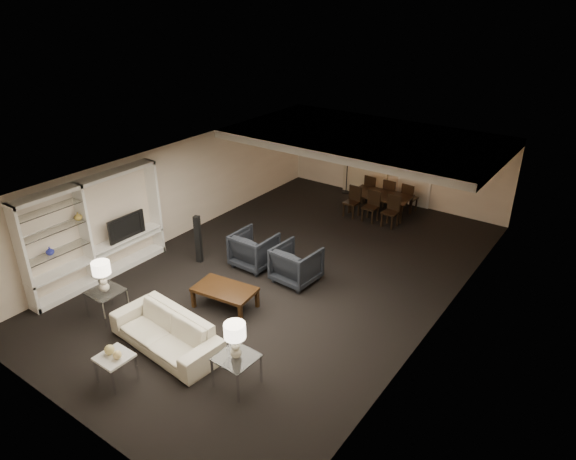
% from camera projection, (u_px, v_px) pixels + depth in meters
% --- Properties ---
extents(floor, '(11.00, 11.00, 0.00)m').
position_uv_depth(floor, '(288.00, 273.00, 11.88)').
color(floor, black).
rests_on(floor, ground).
extents(ceiling, '(7.00, 11.00, 0.02)m').
position_uv_depth(ceiling, '(288.00, 170.00, 10.79)').
color(ceiling, silver).
rests_on(ceiling, ground).
extents(wall_back, '(7.00, 0.02, 2.50)m').
position_uv_depth(wall_back, '(395.00, 161.00, 15.36)').
color(wall_back, beige).
rests_on(wall_back, ground).
extents(wall_front, '(7.00, 0.02, 2.50)m').
position_uv_depth(wall_front, '(64.00, 357.00, 7.31)').
color(wall_front, beige).
rests_on(wall_front, ground).
extents(wall_left, '(0.02, 11.00, 2.50)m').
position_uv_depth(wall_left, '(177.00, 190.00, 13.17)').
color(wall_left, beige).
rests_on(wall_left, ground).
extents(wall_right, '(0.02, 11.00, 2.50)m').
position_uv_depth(wall_right, '(441.00, 270.00, 9.50)').
color(wall_right, beige).
rests_on(wall_right, ground).
extents(ceiling_soffit, '(7.00, 4.00, 0.20)m').
position_uv_depth(ceiling_soffit, '(366.00, 138.00, 13.40)').
color(ceiling_soffit, silver).
rests_on(ceiling_soffit, ceiling).
extents(curtains, '(1.50, 0.12, 2.40)m').
position_uv_depth(curtains, '(367.00, 158.00, 15.80)').
color(curtains, beige).
rests_on(curtains, wall_back).
extents(door, '(0.90, 0.05, 2.10)m').
position_uv_depth(door, '(416.00, 172.00, 15.06)').
color(door, silver).
rests_on(door, wall_back).
extents(painting, '(0.95, 0.04, 0.65)m').
position_uv_depth(painting, '(465.00, 165.00, 14.10)').
color(painting, '#142D38').
rests_on(painting, wall_back).
extents(media_unit, '(0.38, 3.40, 2.35)m').
position_uv_depth(media_unit, '(96.00, 231.00, 11.20)').
color(media_unit, white).
rests_on(media_unit, wall_left).
extents(pendant_light, '(0.52, 0.52, 0.24)m').
position_uv_depth(pendant_light, '(375.00, 158.00, 13.45)').
color(pendant_light, '#D8591E').
rests_on(pendant_light, ceiling_soffit).
extents(sofa, '(2.35, 1.09, 0.67)m').
position_uv_depth(sofa, '(166.00, 332.00, 9.31)').
color(sofa, beige).
rests_on(sofa, floor).
extents(coffee_table, '(1.33, 0.88, 0.45)m').
position_uv_depth(coffee_table, '(225.00, 298.00, 10.53)').
color(coffee_table, '#301D0D').
rests_on(coffee_table, floor).
extents(armchair_left, '(0.91, 0.94, 0.85)m').
position_uv_depth(armchair_left, '(254.00, 250.00, 12.01)').
color(armchair_left, black).
rests_on(armchair_left, floor).
extents(armchair_right, '(0.96, 0.99, 0.85)m').
position_uv_depth(armchair_right, '(296.00, 264.00, 11.38)').
color(armchair_right, black).
rests_on(armchair_right, floor).
extents(side_table_left, '(0.63, 0.63, 0.58)m').
position_uv_depth(side_table_left, '(107.00, 303.00, 10.22)').
color(side_table_left, silver).
rests_on(side_table_left, floor).
extents(side_table_right, '(0.65, 0.65, 0.58)m').
position_uv_depth(side_table_right, '(237.00, 371.00, 8.44)').
color(side_table_right, white).
rests_on(side_table_right, floor).
extents(table_lamp_left, '(0.36, 0.36, 0.65)m').
position_uv_depth(table_lamp_left, '(103.00, 277.00, 9.96)').
color(table_lamp_left, beige).
rests_on(table_lamp_left, side_table_left).
extents(table_lamp_right, '(0.38, 0.38, 0.65)m').
position_uv_depth(table_lamp_right, '(235.00, 341.00, 8.17)').
color(table_lamp_right, beige).
rests_on(table_lamp_right, side_table_right).
extents(marble_table, '(0.53, 0.53, 0.52)m').
position_uv_depth(marble_table, '(116.00, 368.00, 8.54)').
color(marble_table, silver).
rests_on(marble_table, floor).
extents(gold_gourd_a, '(0.17, 0.17, 0.17)m').
position_uv_depth(gold_gourd_a, '(109.00, 350.00, 8.44)').
color(gold_gourd_a, tan).
rests_on(gold_gourd_a, marble_table).
extents(gold_gourd_b, '(0.15, 0.15, 0.15)m').
position_uv_depth(gold_gourd_b, '(117.00, 355.00, 8.34)').
color(gold_gourd_b, '#EBCC7C').
rests_on(gold_gourd_b, marble_table).
extents(television, '(0.97, 0.13, 0.56)m').
position_uv_depth(television, '(124.00, 226.00, 11.76)').
color(television, black).
rests_on(television, media_unit).
extents(vase_blue, '(0.17, 0.17, 0.18)m').
position_uv_depth(vase_blue, '(50.00, 251.00, 10.41)').
color(vase_blue, navy).
rests_on(vase_blue, media_unit).
extents(vase_amber, '(0.17, 0.17, 0.17)m').
position_uv_depth(vase_amber, '(78.00, 216.00, 10.74)').
color(vase_amber, '#B4943C').
rests_on(vase_amber, media_unit).
extents(floor_speaker, '(0.16, 0.16, 1.19)m').
position_uv_depth(floor_speaker, '(198.00, 239.00, 12.11)').
color(floor_speaker, black).
rests_on(floor_speaker, floor).
extents(dining_table, '(1.72, 1.03, 0.59)m').
position_uv_depth(dining_table, '(381.00, 204.00, 14.81)').
color(dining_table, black).
rests_on(dining_table, floor).
extents(chair_nl, '(0.42, 0.42, 0.87)m').
position_uv_depth(chair_nl, '(352.00, 202.00, 14.59)').
color(chair_nl, black).
rests_on(chair_nl, floor).
extents(chair_nm, '(0.41, 0.41, 0.87)m').
position_uv_depth(chair_nm, '(371.00, 207.00, 14.27)').
color(chair_nm, black).
rests_on(chair_nm, floor).
extents(chair_nr, '(0.43, 0.43, 0.87)m').
position_uv_depth(chair_nr, '(390.00, 212.00, 13.96)').
color(chair_nr, black).
rests_on(chair_nr, floor).
extents(chair_fl, '(0.45, 0.45, 0.87)m').
position_uv_depth(chair_fl, '(373.00, 189.00, 15.54)').
color(chair_fl, black).
rests_on(chair_fl, floor).
extents(chair_fm, '(0.42, 0.42, 0.87)m').
position_uv_depth(chair_fm, '(391.00, 193.00, 15.22)').
color(chair_fm, black).
rests_on(chair_fm, floor).
extents(chair_fr, '(0.44, 0.44, 0.87)m').
position_uv_depth(chair_fr, '(410.00, 197.00, 14.91)').
color(chair_fr, black).
rests_on(chair_fr, floor).
extents(floor_lamp, '(0.30, 0.30, 1.77)m').
position_uv_depth(floor_lamp, '(347.00, 166.00, 16.05)').
color(floor_lamp, black).
rests_on(floor_lamp, floor).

